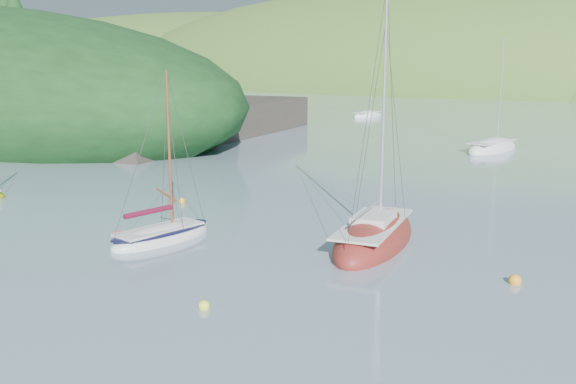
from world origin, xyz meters
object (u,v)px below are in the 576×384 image
Objects in this scene: daysailer_white at (161,236)px; sloop_red at (374,239)px; distant_sloop_c at (368,116)px; distant_sloop_a at (492,149)px.

daysailer_white is 9.77m from sloop_red.
distant_sloop_c is (-22.08, 61.66, -0.04)m from daysailer_white.
daysailer_white is at bearing -160.35° from sloop_red.
distant_sloop_c is at bearing 145.75° from distant_sloop_a.
sloop_red reaches higher than daysailer_white.
sloop_red is at bearing 37.98° from daysailer_white.
sloop_red reaches higher than distant_sloop_a.
distant_sloop_c is (-30.39, 56.51, -0.07)m from sloop_red.
sloop_red is 1.14× the size of distant_sloop_a.
distant_sloop_a is (3.29, 37.78, -0.01)m from daysailer_white.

